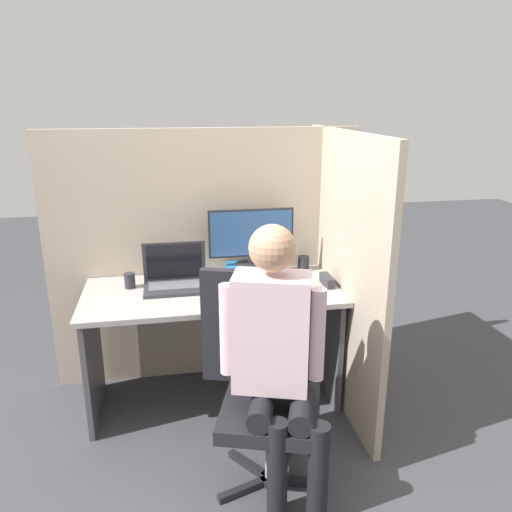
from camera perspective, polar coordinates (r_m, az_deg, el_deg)
The scene contains 14 objects.
ground_plane at distance 3.03m, azimuth -3.96°, elevation -19.47°, with size 12.00×12.00×0.00m, color #3D3D42.
cubicle_panel_back at distance 3.28m, azimuth -5.70°, elevation -0.20°, with size 2.00×0.04×1.66m.
cubicle_panel_right at distance 3.04m, azimuth 9.80°, elevation -1.84°, with size 0.04×1.32×1.66m.
desk at distance 3.04m, azimuth -4.94°, elevation -7.06°, with size 1.50×0.68×0.74m.
paper_box at distance 3.19m, azimuth -0.54°, elevation -1.60°, with size 0.31×0.21×0.07m.
monitor at distance 3.13m, azimuth -0.56°, elevation 2.29°, with size 0.54×0.20×0.36m.
laptop at distance 3.01m, azimuth -9.19°, elevation -2.64°, with size 0.37×0.26×0.27m.
mouse at distance 2.83m, azimuth -4.24°, elevation -4.54°, with size 0.07×0.05×0.04m.
stapler at distance 3.05m, azimuth 8.13°, elevation -2.78°, with size 0.05×0.16×0.06m.
carrot_toy at distance 2.85m, azimuth 2.81°, elevation -4.28°, with size 0.04×0.11×0.04m.
office_chair at distance 2.50m, azimuth 0.40°, elevation -14.12°, with size 0.58×0.63×1.04m.
person at distance 2.26m, azimuth 2.30°, elevation -10.46°, with size 0.46×0.45×1.32m.
coffee_mug at distance 3.29m, azimuth 5.44°, elevation -0.83°, with size 0.07×0.07×0.09m.
pen_cup at distance 3.07m, azimuth -14.23°, elevation -2.73°, with size 0.06×0.06×0.09m.
Camera 1 is at (-0.24, -2.41, 1.82)m, focal length 35.00 mm.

